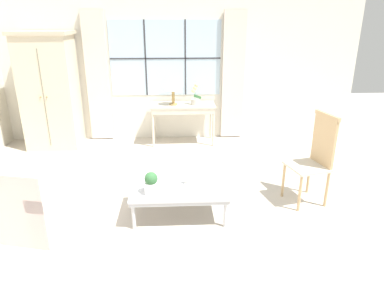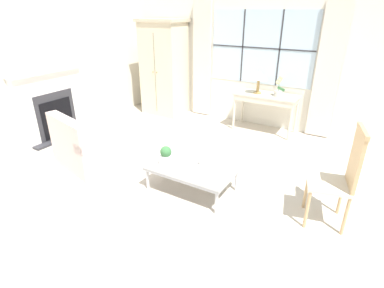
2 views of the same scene
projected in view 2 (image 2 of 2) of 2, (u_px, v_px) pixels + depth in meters
The scene contains 13 objects.
ground_plane at pixel (174, 190), 4.00m from camera, with size 14.00×14.00×0.00m, color #BCB2A3.
wall_back_windowed at pixel (261, 55), 5.78m from camera, with size 7.20×0.14×2.80m.
wall_left at pixel (51, 59), 5.32m from camera, with size 0.06×7.20×2.80m, color silver.
fireplace at pixel (51, 100), 5.36m from camera, with size 0.34×1.36×2.14m.
armoire at pixel (164, 68), 6.59m from camera, with size 0.96×0.70×2.03m.
console_table at pixel (266, 99), 5.68m from camera, with size 1.17×0.52×0.74m.
table_lamp at pixel (259, 76), 5.56m from camera, with size 0.31×0.31×0.43m.
potted_orchid at pixel (279, 88), 5.44m from camera, with size 0.19×0.15×0.40m.
armchair_upholstered at pixel (94, 146), 4.62m from camera, with size 1.18×1.15×0.81m.
side_chair_wooden at pixel (342, 173), 3.15m from camera, with size 0.53×0.53×1.15m.
coffee_table at pixel (192, 168), 3.88m from camera, with size 1.12×0.68×0.36m.
potted_plant_small at pixel (166, 155), 3.85m from camera, with size 0.15×0.15×0.25m.
pillar_candle at pixel (202, 162), 3.84m from camera, with size 0.10×0.10×0.14m.
Camera 2 is at (1.96, -2.78, 2.22)m, focal length 28.00 mm.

